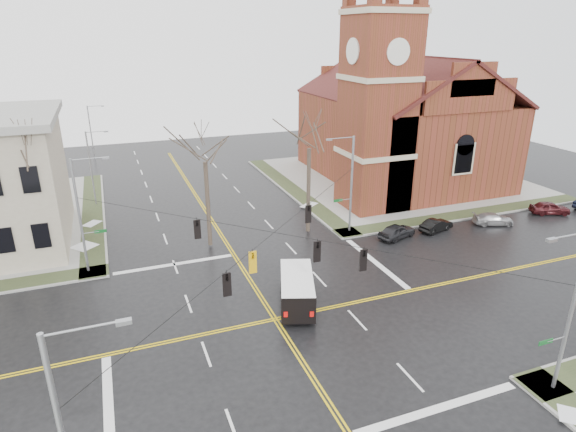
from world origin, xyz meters
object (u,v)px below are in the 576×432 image
object	(u,v)px
parked_car_c	(493,219)
cargo_van	(297,287)
signal_pole_se	(569,309)
parked_car_d	(550,208)
parked_car_a	(397,231)
tree_nw_near	(205,156)
parked_car_b	(436,225)
streetlight_north_a	(92,165)
streetlight_north_b	(92,132)
signal_pole_nw	(82,213)
signal_pole_ne	(350,182)
tree_ne	(309,143)
tree_nw_far	(33,156)
church	(398,113)

from	to	relation	value
parked_car_c	cargo_van	bearing A→B (deg)	125.06
signal_pole_se	parked_car_d	distance (m)	29.86
parked_car_a	parked_car_d	xyz separation A→B (m)	(18.30, -0.29, 0.00)
signal_pole_se	tree_nw_near	bearing A→B (deg)	117.63
parked_car_a	parked_car_b	world-z (taller)	parked_car_a
streetlight_north_a	cargo_van	size ratio (longest dim) A/B	1.32
signal_pole_se	streetlight_north_b	xyz separation A→B (m)	(-21.97, 59.50, -0.48)
signal_pole_nw	cargo_van	size ratio (longest dim) A/B	1.48
streetlight_north_b	parked_car_b	xyz separation A→B (m)	(29.94, -39.24, -3.87)
signal_pole_ne	signal_pole_nw	xyz separation A→B (m)	(-22.64, 0.00, 0.00)
streetlight_north_b	signal_pole_ne	bearing A→B (deg)	-58.95
signal_pole_nw	tree_ne	size ratio (longest dim) A/B	0.76
parked_car_a	streetlight_north_a	bearing A→B (deg)	35.22
tree_ne	tree_nw_far	bearing A→B (deg)	177.99
parked_car_d	tree_nw_near	distance (m)	35.74
parked_car_b	parked_car_d	distance (m)	13.90
streetlight_north_a	parked_car_b	distance (m)	35.79
streetlight_north_a	parked_car_b	bearing A→B (deg)	-32.73
signal_pole_nw	streetlight_north_b	world-z (taller)	signal_pole_nw
signal_pole_se	tree_nw_far	size ratio (longest dim) A/B	0.72
parked_car_b	tree_ne	xyz separation A→B (m)	(-11.48, 4.04, 7.98)
streetlight_north_a	cargo_van	distance (m)	29.69
streetlight_north_b	tree_nw_far	xyz separation A→B (m)	(-3.46, -34.43, 4.61)
church	signal_pole_nw	distance (m)	38.61
signal_pole_ne	tree_nw_far	size ratio (longest dim) A/B	0.72
parked_car_b	tree_nw_far	bearing A→B (deg)	66.19
cargo_van	signal_pole_nw	bearing A→B (deg)	162.49
church	cargo_van	size ratio (longest dim) A/B	4.53
church	cargo_van	xyz separation A→B (m)	(-22.68, -23.41, -7.15)
parked_car_b	parked_car_d	size ratio (longest dim) A/B	0.92
signal_pole_se	parked_car_b	world-z (taller)	signal_pole_se
streetlight_north_a	tree_nw_near	bearing A→B (deg)	-58.62
church	parked_car_c	size ratio (longest dim) A/B	7.06
signal_pole_ne	parked_car_c	bearing A→B (deg)	-13.18
cargo_van	tree_nw_far	xyz separation A→B (m)	(-16.19, 12.19, 7.80)
parked_car_b	tree_nw_near	xyz separation A→B (m)	(-20.76, 4.20, 7.53)
streetlight_north_a	tree_nw_near	world-z (taller)	tree_nw_near
church	signal_pole_nw	bearing A→B (deg)	-159.79
tree_nw_far	tree_nw_near	distance (m)	12.68
streetlight_north_b	streetlight_north_a	bearing A→B (deg)	-90.00
signal_pole_se	streetlight_north_b	size ratio (longest dim) A/B	1.12
church	signal_pole_ne	xyz separation A→B (m)	(-13.44, -13.28, -3.48)
signal_pole_nw	parked_car_b	bearing A→B (deg)	-5.11
parked_car_d	tree_ne	size ratio (longest dim) A/B	0.33
signal_pole_nw	tree_nw_far	bearing A→B (deg)	143.42
signal_pole_se	streetlight_north_b	world-z (taller)	signal_pole_se
church	signal_pole_se	xyz separation A→B (m)	(-13.44, -36.28, -3.48)
parked_car_a	tree_ne	bearing A→B (deg)	42.12
signal_pole_nw	parked_car_c	xyz separation A→B (m)	(36.89, -3.34, -4.38)
signal_pole_ne	parked_car_b	xyz separation A→B (m)	(7.96, -2.74, -4.35)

